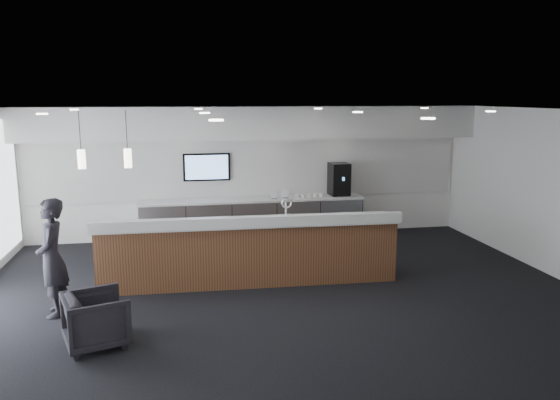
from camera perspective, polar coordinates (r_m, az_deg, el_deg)
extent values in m
plane|color=black|center=(9.09, 0.31, -9.94)|extent=(10.00, 10.00, 0.00)
cube|color=black|center=(8.50, 0.33, 9.33)|extent=(10.00, 8.00, 0.02)
cube|color=white|center=(12.57, -3.11, 2.94)|extent=(10.00, 0.02, 3.00)
cube|color=silver|center=(12.01, -2.89, 8.09)|extent=(10.00, 0.90, 0.70)
cube|color=silver|center=(12.52, -3.10, 3.37)|extent=(9.80, 0.06, 1.40)
cube|color=#969A9E|center=(12.40, -2.85, -2.10)|extent=(5.00, 0.60, 0.90)
cube|color=silver|center=(12.31, -2.87, 0.06)|extent=(5.06, 0.66, 0.05)
cylinder|color=silver|center=(11.99, -12.17, -2.57)|extent=(0.60, 0.02, 0.02)
cylinder|color=silver|center=(11.99, -7.39, -2.41)|extent=(0.60, 0.02, 0.02)
cylinder|color=silver|center=(12.08, -2.65, -2.22)|extent=(0.60, 0.02, 0.02)
cylinder|color=silver|center=(12.26, 1.99, -2.03)|extent=(0.60, 0.02, 0.02)
cylinder|color=silver|center=(12.51, 6.47, -1.84)|extent=(0.60, 0.02, 0.02)
cube|color=black|center=(12.37, -7.67, 3.43)|extent=(1.05, 0.07, 0.62)
cube|color=blue|center=(12.33, -7.66, 3.41)|extent=(0.95, 0.01, 0.54)
cylinder|color=#FEE7C6|center=(9.23, -15.49, 4.39)|extent=(0.12, 0.12, 0.30)
cylinder|color=#FEE7C6|center=(9.32, -19.79, 4.20)|extent=(0.12, 0.12, 0.30)
cube|color=#522C1B|center=(9.56, -3.22, -5.57)|extent=(5.12, 0.86, 1.05)
cube|color=silver|center=(9.42, -3.25, -2.33)|extent=(5.20, 0.94, 0.06)
cube|color=silver|center=(9.02, -3.01, -2.34)|extent=(5.18, 0.26, 0.18)
cylinder|color=silver|center=(9.57, 0.62, -1.07)|extent=(0.04, 0.04, 0.28)
torus|color=silver|center=(9.48, 0.69, -0.31)|extent=(0.19, 0.04, 0.19)
cube|color=black|center=(12.73, 6.18, 2.19)|extent=(0.44, 0.50, 0.75)
cube|color=silver|center=(12.54, 6.48, 0.37)|extent=(0.27, 0.12, 0.02)
cube|color=white|center=(12.23, -0.65, 0.60)|extent=(0.15, 0.04, 0.20)
cube|color=white|center=(12.34, 0.54, 0.71)|extent=(0.16, 0.03, 0.21)
imported|color=black|center=(7.65, -18.65, -11.76)|extent=(0.98, 0.97, 0.71)
imported|color=black|center=(8.72, -22.73, -5.59)|extent=(0.50, 0.69, 1.77)
imported|color=white|center=(12.48, 4.32, 0.54)|extent=(0.10, 0.10, 0.10)
imported|color=white|center=(12.45, 3.70, 0.52)|extent=(0.14, 0.14, 0.10)
imported|color=white|center=(12.42, 3.07, 0.49)|extent=(0.13, 0.13, 0.10)
imported|color=white|center=(12.38, 2.44, 0.47)|extent=(0.13, 0.13, 0.10)
imported|color=white|center=(12.35, 1.81, 0.45)|extent=(0.14, 0.14, 0.10)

